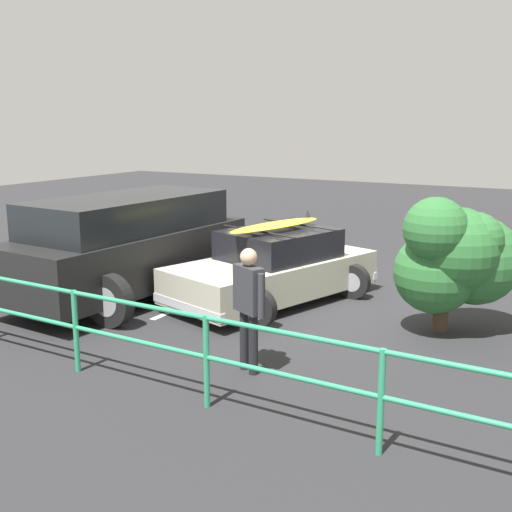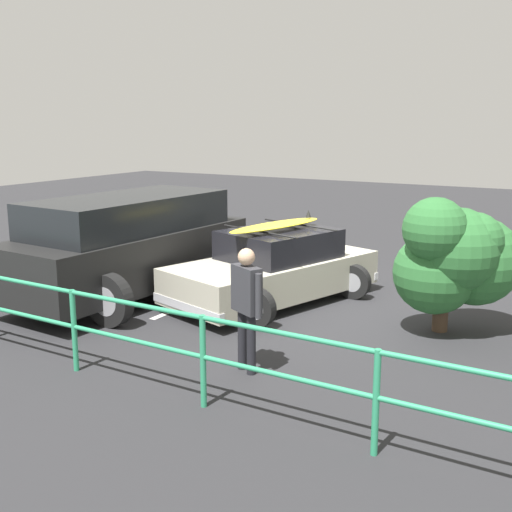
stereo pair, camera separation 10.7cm
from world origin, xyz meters
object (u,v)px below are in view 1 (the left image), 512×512
Objects in this scene: person_bystander at (249,299)px; sedan_car at (274,268)px; bush_near_left at (456,258)px; suv_car at (129,245)px.

sedan_car is at bearing -67.61° from person_bystander.
bush_near_left reaches higher than sedan_car.
suv_car is 5.71m from bush_near_left.
person_bystander is (-1.27, 3.09, 0.37)m from sedan_car.
bush_near_left is at bearing 175.82° from sedan_car.
bush_near_left is at bearing -124.25° from person_bystander.
sedan_car is 3.36m from person_bystander.
bush_near_left reaches higher than person_bystander.
sedan_car is 2.68m from suv_car.
sedan_car is 2.00× the size of bush_near_left.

